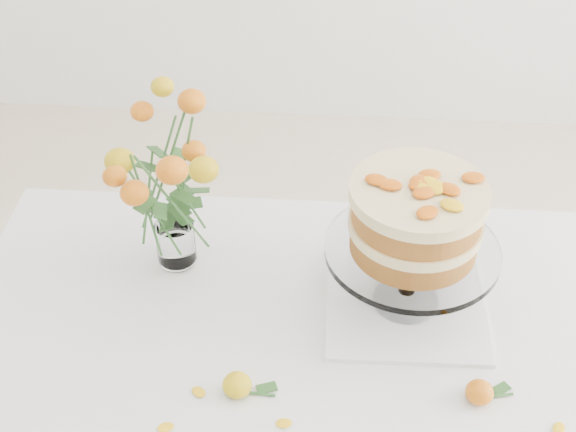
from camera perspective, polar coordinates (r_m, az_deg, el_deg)
name	(u,v)px	position (r m, az deg, el deg)	size (l,w,h in m)	color
table	(359,409)	(1.40, 5.08, -13.48)	(1.43, 0.93, 0.76)	tan
napkin	(405,303)	(1.45, 8.31, -6.14)	(0.28, 0.28, 0.01)	white
cake_stand	(415,224)	(1.33, 9.03, -0.60)	(0.30, 0.30, 0.27)	white
rose_vase	(167,170)	(1.40, -8.58, 3.23)	(0.29, 0.29, 0.36)	white
loose_rose_near	(237,385)	(1.30, -3.62, -11.91)	(0.08, 0.05, 0.04)	gold
loose_rose_far	(480,392)	(1.32, 13.47, -12.10)	(0.08, 0.04, 0.04)	#CA4B09
stray_petal_a	(284,423)	(1.27, -0.30, -14.54)	(0.03, 0.02, 0.00)	yellow
stray_petal_d	(199,392)	(1.32, -6.37, -12.35)	(0.03, 0.02, 0.00)	yellow
stray_petal_e	(166,427)	(1.28, -8.69, -14.64)	(0.03, 0.02, 0.00)	yellow
stray_petal_f	(559,429)	(1.33, 18.69, -14.13)	(0.03, 0.02, 0.00)	yellow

